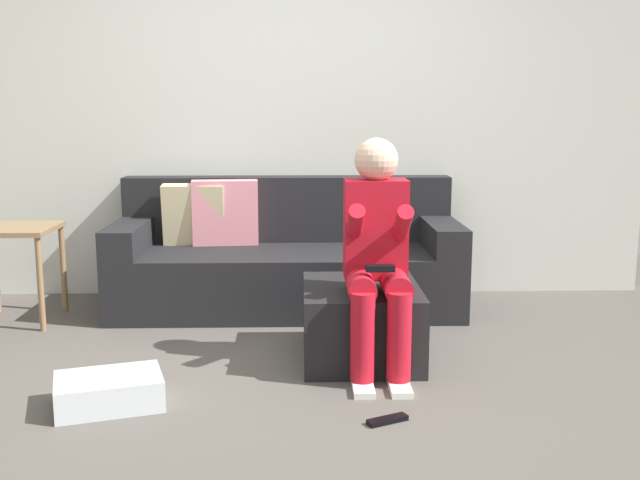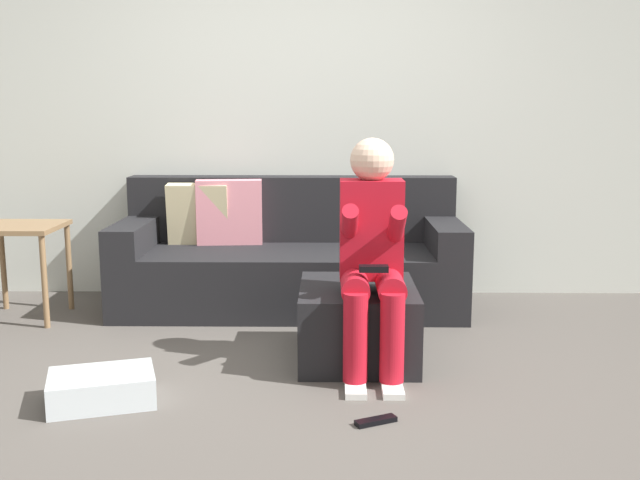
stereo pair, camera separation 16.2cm
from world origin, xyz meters
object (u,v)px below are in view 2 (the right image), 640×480
Objects in this scene: couch_sectional at (288,260)px; storage_bin at (102,388)px; person_seated at (372,248)px; remote_near_ottoman at (376,421)px; side_table at (21,241)px; ottoman at (358,323)px.

storage_bin is (-0.75, -1.70, -0.24)m from couch_sectional.
couch_sectional is 1.92× the size of person_seated.
person_seated is 6.38× the size of remote_near_ottoman.
side_table is 3.27× the size of remote_near_ottoman.
remote_near_ottoman is at bearing -9.60° from storage_bin.
remote_near_ottoman is at bearing -86.68° from ottoman.
person_seated is at bearing -68.62° from couch_sectional.
side_table is 2.70m from remote_near_ottoman.
side_table is (-1.66, -0.32, 0.19)m from couch_sectional.
side_table reaches higher than remote_near_ottoman.
storage_bin is at bearing -56.54° from side_table.
storage_bin is 2.52× the size of remote_near_ottoman.
remote_near_ottoman is at bearing -75.87° from couch_sectional.
ottoman is 1.54× the size of storage_bin.
person_seated is at bearing 19.41° from storage_bin.
storage_bin is at bearing -113.85° from couch_sectional.
ottoman reaches higher than remote_near_ottoman.
ottoman is 0.48m from person_seated.
couch_sectional is at bearing 111.91° from ottoman.
couch_sectional is 4.87× the size of storage_bin.
person_seated reaches higher than remote_near_ottoman.
couch_sectional reaches higher than side_table.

